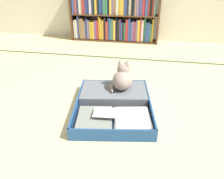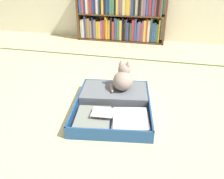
# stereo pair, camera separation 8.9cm
# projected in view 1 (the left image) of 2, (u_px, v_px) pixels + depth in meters

# --- Properties ---
(ground_plane) EXTENTS (10.00, 10.00, 0.00)m
(ground_plane) POSITION_uv_depth(u_px,v_px,m) (113.00, 115.00, 1.86)
(ground_plane) COLOR #C7BC85
(tatami_border) EXTENTS (4.80, 0.05, 0.00)m
(tatami_border) POSITION_uv_depth(u_px,v_px,m) (131.00, 59.00, 3.07)
(tatami_border) COLOR #3A4D2E
(tatami_border) RESTS_ON ground_plane
(bookshelf) EXTENTS (1.48, 0.25, 0.87)m
(bookshelf) POSITION_uv_depth(u_px,v_px,m) (114.00, 16.00, 3.68)
(bookshelf) COLOR brown
(bookshelf) RESTS_ON ground_plane
(open_suitcase) EXTENTS (0.75, 0.89, 0.10)m
(open_suitcase) POSITION_uv_depth(u_px,v_px,m) (114.00, 103.00, 1.96)
(open_suitcase) COLOR navy
(open_suitcase) RESTS_ON ground_plane
(black_cat) EXTENTS (0.23, 0.23, 0.27)m
(black_cat) POSITION_uv_depth(u_px,v_px,m) (122.00, 78.00, 2.03)
(black_cat) COLOR gray
(black_cat) RESTS_ON open_suitcase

